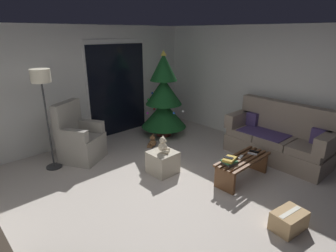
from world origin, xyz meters
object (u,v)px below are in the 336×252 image
Objects in this scene: coffee_table at (243,165)px; book_stack at (229,161)px; cardboard_box_taped_mid_floor at (289,220)px; remote_silver at (252,154)px; ottoman at (163,162)px; floor_lamp at (42,86)px; couch at (278,139)px; remote_black at (254,151)px; teddy_bear_cream at (163,146)px; christmas_tree at (164,99)px; teddy_bear_chestnut_by_tree at (152,142)px; remote_white at (241,157)px; armchair at (79,140)px; cell_phone at (229,158)px.

coffee_table is 0.38m from book_stack.
cardboard_box_taped_mid_floor is (-0.30, -1.11, -0.32)m from book_stack.
remote_silver is 1.54m from ottoman.
coffee_table is at bearing -50.61° from floor_lamp.
book_stack is at bearing 178.13° from couch.
floor_lamp is (-3.35, 2.60, 1.11)m from couch.
floor_lamp is 3.80× the size of cardboard_box_taped_mid_floor.
coffee_table is at bearing 172.98° from remote_black.
couch is 6.89× the size of teddy_bear_cream.
couch is 0.99× the size of christmas_tree.
remote_black is 1.48m from cardboard_box_taped_mid_floor.
coffee_table reaches higher than teddy_bear_chestnut_by_tree.
remote_black is at bearing 70.40° from remote_white.
christmas_tree reaches higher than floor_lamp.
floor_lamp reaches higher than cardboard_box_taped_mid_floor.
armchair is at bearing -1.78° from floor_lamp.
christmas_tree reaches higher than book_stack.
floor_lamp is (-2.13, 2.59, 1.24)m from coffee_table.
coffee_table reaches higher than ottoman.
remote_white is 0.14× the size of armchair.
remote_silver is 2.52m from christmas_tree.
couch is 0.87m from remote_black.
teddy_bear_cream is at bearing -157.70° from remote_white.
remote_white is 0.59× the size of book_stack.
teddy_bear_cream is at bearing 94.36° from cardboard_box_taped_mid_floor.
coffee_table is at bearing 179.60° from couch.
armchair is at bearing 137.52° from couch.
floor_lamp is (-2.59, 0.15, 0.63)m from christmas_tree.
armchair is at bearing 121.94° from coffee_table.
floor_lamp is at bearing 125.59° from remote_black.
ottoman is at bearing -48.52° from floor_lamp.
remote_white is 0.08× the size of christmas_tree.
remote_white is at bearing -57.91° from armchair.
cell_phone is (-0.35, 0.06, 0.23)m from coffee_table.
floor_lamp is 2.25m from teddy_bear_cream.
remote_white is 0.09× the size of floor_lamp.
coffee_table is 7.05× the size of remote_white.
teddy_bear_cream reaches higher than coffee_table.
coffee_table is 0.15m from remote_white.
christmas_tree is 1.09m from teddy_bear_chestnut_by_tree.
book_stack is (-1.55, 0.05, 0.04)m from couch.
ottoman is 0.94× the size of cardboard_box_taped_mid_floor.
remote_black is 3.23m from armchair.
floor_lamp is 2.40m from ottoman.
ottoman is at bearing 128.51° from remote_black.
book_stack reaches higher than ottoman.
coffee_table is 2.34× the size of cardboard_box_taped_mid_floor.
christmas_tree reaches higher than teddy_bear_chestnut_by_tree.
floor_lamp is at bearing 142.14° from couch.
armchair is (-1.59, 2.54, -0.00)m from remote_white.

